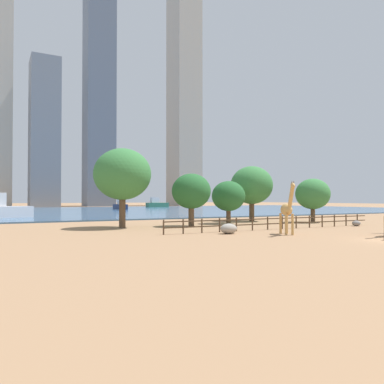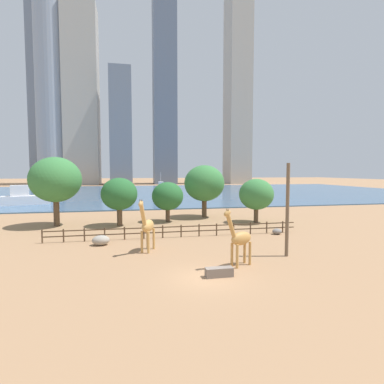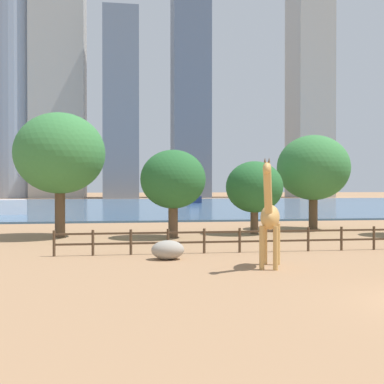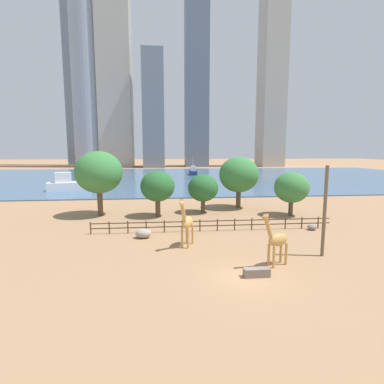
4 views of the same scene
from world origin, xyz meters
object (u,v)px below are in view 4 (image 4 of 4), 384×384
tree_center_broad (239,175)px  boat_sailboat (68,184)px  giraffe_tall (187,223)px  feeding_trough (257,272)px  utility_pole (325,212)px  tree_left_small (158,187)px  tree_right_small (99,172)px  boulder_near_fence (143,233)px  tree_right_tall (292,188)px  boat_ferry (193,172)px  boat_tug (234,168)px  giraffe_companion (277,240)px  tree_left_large (203,188)px  boulder_by_pole (312,227)px

tree_center_broad → boat_sailboat: size_ratio=0.83×
giraffe_tall → feeding_trough: size_ratio=2.58×
utility_pole → tree_left_small: (-13.65, 16.39, 0.23)m
feeding_trough → tree_right_small: (-14.65, 21.21, 5.45)m
boulder_near_fence → tree_right_tall: tree_right_tall is taller
feeding_trough → boat_ferry: (4.38, 84.44, 0.94)m
feeding_trough → boat_tug: 108.53m
tree_right_small → boat_tug: size_ratio=1.09×
tree_center_broad → tree_right_tall: 8.24m
boulder_near_fence → boat_sailboat: size_ratio=0.17×
giraffe_companion → tree_center_broad: (2.97, 22.71, 3.01)m
tree_center_broad → boat_ferry: (-0.65, 59.90, -3.77)m
tree_left_large → boat_sailboat: bearing=136.1°
boat_tug → boulder_near_fence: bearing=-109.9°
giraffe_companion → feeding_trough: 3.24m
utility_pole → tree_left_large: utility_pole is taller
boulder_by_pole → tree_right_small: size_ratio=0.12×
feeding_trough → boat_ferry: boat_ferry is taller
giraffe_tall → boat_sailboat: giraffe_tall is taller
giraffe_companion → boat_tug: 106.30m
utility_pole → boat_ferry: utility_pole is taller
giraffe_tall → utility_pole: bearing=93.8°
tree_center_broad → tree_right_tall: tree_center_broad is taller
feeding_trough → boat_ferry: size_ratio=0.26×
tree_center_broad → tree_left_small: bearing=-158.7°
boulder_near_fence → tree_right_small: tree_right_small is taller
giraffe_companion → utility_pole: 5.17m
giraffe_tall → giraffe_companion: (6.30, -5.27, -0.17)m
tree_center_broad → tree_left_small: size_ratio=1.28×
giraffe_tall → tree_center_broad: tree_center_broad is taller
tree_left_large → tree_right_tall: size_ratio=0.92×
tree_center_broad → feeding_trough: bearing=-101.6°
utility_pole → boulder_near_fence: (-14.98, 6.66, -3.27)m
giraffe_tall → boat_sailboat: 44.89m
utility_pole → boat_tug: (17.53, 102.35, -2.36)m
feeding_trough → giraffe_tall: bearing=120.8°
tree_right_small → boat_sailboat: tree_right_small is taller
boulder_near_fence → giraffe_tall: bearing=-36.3°
giraffe_companion → boat_sailboat: 52.65m
giraffe_companion → tree_left_large: 20.07m
utility_pole → feeding_trough: size_ratio=4.15×
tree_right_small → utility_pole: bearing=-39.8°
feeding_trough → boat_sailboat: (-26.24, 46.22, 1.21)m
tree_center_broad → tree_right_small: size_ratio=0.90×
boat_ferry → boat_sailboat: (-30.62, -38.22, 0.26)m
boulder_by_pole → tree_left_small: tree_left_small is taller
giraffe_tall → tree_center_broad: 19.95m
tree_center_broad → boulder_by_pole: bearing=-70.0°
tree_center_broad → tree_left_large: bearing=-153.5°
boulder_by_pole → tree_left_small: (-16.86, 8.57, 3.65)m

